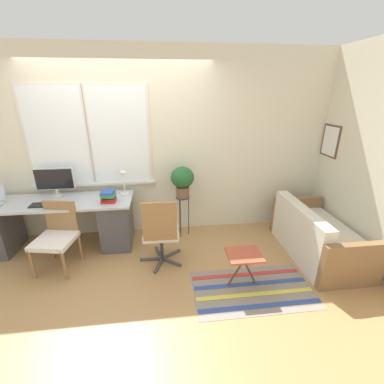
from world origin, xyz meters
The scene contains 16 objects.
ground_plane centered at (0.00, 0.00, 0.00)m, with size 14.00×14.00×0.00m, color tan.
wall_back_with_window centered at (-0.02, 0.72, 1.36)m, with size 9.00×0.12×2.70m.
wall_right_with_picture centered at (3.07, 0.00, 1.35)m, with size 0.08×9.00×2.70m.
desk centered at (-0.96, 0.32, 0.39)m, with size 2.08×0.64×0.72m.
monitor centered at (-0.97, 0.51, 0.95)m, with size 0.52×0.18×0.41m.
keyboard centered at (-1.01, 0.19, 0.73)m, with size 0.37×0.15×0.02m.
mouse centered at (-0.75, 0.16, 0.74)m, with size 0.04×0.06×0.03m.
desk_lamp centered at (-0.03, 0.47, 0.97)m, with size 0.12×0.12×0.36m.
book_stack centered at (-0.21, 0.20, 0.80)m, with size 0.20×0.18×0.16m.
desk_chair_wooden centered at (-0.82, -0.12, 0.45)m, with size 0.52×0.53×0.84m.
office_chair_swivel centered at (0.47, -0.24, 0.48)m, with size 0.55×0.58×0.94m.
couch_loveseat centered at (2.56, -0.27, 0.26)m, with size 0.76×1.39×0.72m.
plant_stand centered at (0.81, 0.45, 0.54)m, with size 0.21×0.21×0.65m.
potted_plant centered at (0.81, 0.45, 0.92)m, with size 0.34×0.34×0.45m.
floor_rug_striped centered at (1.50, -0.84, 0.00)m, with size 1.36×0.76×0.01m.
folding_stool centered at (1.39, -0.75, 0.38)m, with size 0.38×0.33×0.43m.
Camera 1 is at (0.53, -3.06, 2.12)m, focal length 24.00 mm.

